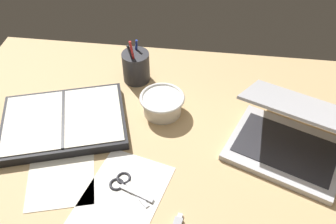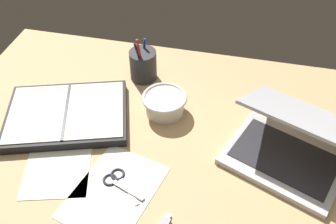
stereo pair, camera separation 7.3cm
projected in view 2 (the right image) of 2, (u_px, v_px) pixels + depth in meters
desk_top at (167, 156)px, 104.43cm from camera, size 140.00×100.00×2.00cm
laptop at (291, 144)px, 99.85cm from camera, size 38.64×37.83×17.30cm
bowl at (165, 103)px, 113.41cm from camera, size 13.70×13.70×6.27cm
pen_cup at (143, 65)px, 124.09cm from camera, size 8.95×8.95×16.64cm
planner at (67, 114)px, 112.64cm from camera, size 41.91×35.81×3.31cm
scissors at (117, 180)px, 97.00cm from camera, size 12.29×10.04×0.80cm
paper_sheet_front at (114, 192)px, 94.81cm from camera, size 24.70×29.90×0.16cm
paper_sheet_beside_planner at (58, 166)px, 100.67cm from camera, size 22.24×24.80×0.16cm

